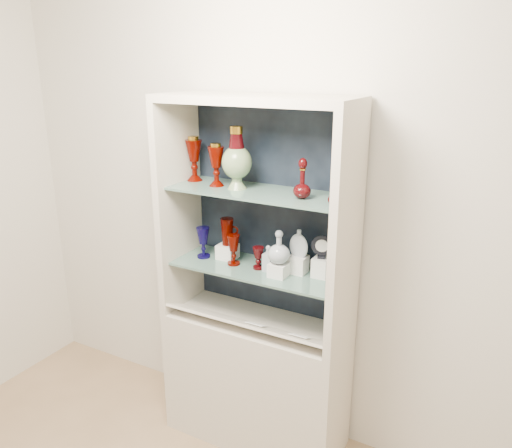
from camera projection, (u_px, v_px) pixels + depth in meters
The scene contains 29 objects.
wall_back at pixel (275, 195), 2.70m from camera, with size 3.50×0.02×2.80m, color beige.
cabinet_base at pixel (256, 379), 2.83m from camera, with size 1.00×0.40×0.75m, color beige.
cabinet_back_panel at pixel (273, 210), 2.70m from camera, with size 0.98×0.02×1.15m, color black.
cabinet_side_left at pixel (180, 207), 2.75m from camera, with size 0.04×0.40×1.15m, color beige.
cabinet_side_right at pixel (347, 234), 2.32m from camera, with size 0.04×0.40×1.15m, color beige.
cabinet_top_cap at pixel (256, 99), 2.35m from camera, with size 1.00×0.40×0.04m, color beige.
shelf_lower at pixel (258, 269), 2.64m from camera, with size 0.92×0.34×0.01m, color slate.
shelf_upper at pixel (258, 192), 2.51m from camera, with size 0.92×0.34×0.01m, color slate.
label_ledge at pixel (246, 324), 2.61m from camera, with size 0.92×0.18×0.01m, color beige.
label_card_0 at pixel (256, 324), 2.58m from camera, with size 0.10×0.07×0.00m, color white.
label_card_1 at pixel (300, 336), 2.47m from camera, with size 0.10×0.07×0.00m, color white.
pedestal_lamp_left at pixel (194, 159), 2.70m from camera, with size 0.09×0.09×0.24m, color #4A0700, non-canonical shape.
pedestal_lamp_right at pixel (216, 165), 2.58m from camera, with size 0.09×0.09×0.22m, color #4A0700, non-canonical shape.
enamel_urn at pixel (237, 158), 2.51m from camera, with size 0.15×0.15×0.32m, color #0B4223, non-canonical shape.
ruby_decanter_a at pixel (302, 176), 2.33m from camera, with size 0.09×0.09×0.22m, color #3D0709, non-canonical shape.
ruby_decanter_b at pixel (347, 174), 2.34m from camera, with size 0.10×0.10×0.23m, color #3D0709, non-canonical shape.
lidded_bowl at pixel (336, 197), 2.23m from camera, with size 0.07×0.07×0.08m, color #3D0709, non-canonical shape.
cobalt_goblet at pixel (203, 242), 2.76m from camera, with size 0.07×0.07×0.17m, color #0A053A, non-canonical shape.
ruby_goblet_tall at pixel (234, 250), 2.66m from camera, with size 0.07×0.07×0.17m, color #4A0700, non-canonical shape.
ruby_goblet_small at pixel (258, 258), 2.61m from camera, with size 0.06×0.06×0.12m, color #3D0709, non-canonical shape.
riser_ruby_pitcher at pixel (228, 251), 2.76m from camera, with size 0.10×0.10×0.08m, color silver.
ruby_pitcher at pixel (227, 232), 2.72m from camera, with size 0.11×0.07×0.15m, color #4A0700, non-canonical shape.
clear_square_bottle at pixel (268, 258), 2.58m from camera, with size 0.05×0.05×0.14m, color #949FAA, non-canonical shape.
riser_flat_flask at pixel (298, 264), 2.57m from camera, with size 0.09×0.09×0.09m, color silver.
flat_flask at pixel (299, 243), 2.53m from camera, with size 0.11×0.04×0.15m, color silver, non-canonical shape.
riser_clear_round_decanter at pixel (279, 270), 2.52m from camera, with size 0.09×0.09×0.07m, color silver.
clear_round_decanter at pixel (279, 248), 2.49m from camera, with size 0.11×0.11×0.17m, color #949FAA, non-canonical shape.
riser_cameo_medallion at pixel (321, 267), 2.52m from camera, with size 0.08×0.08×0.10m, color silver.
cameo_medallion at pixel (322, 246), 2.48m from camera, with size 0.11×0.04×0.13m, color black, non-canonical shape.
Camera 1 is at (1.15, -0.60, 2.08)m, focal length 35.00 mm.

